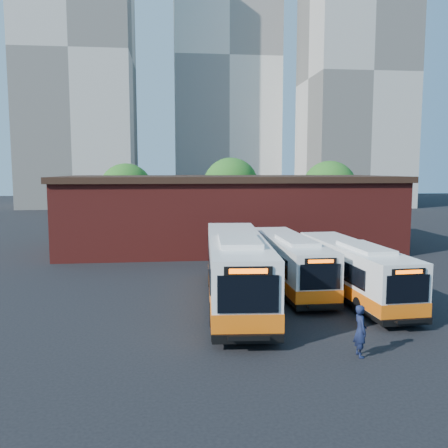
{
  "coord_description": "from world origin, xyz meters",
  "views": [
    {
      "loc": [
        -4.98,
        -21.65,
        6.95
      ],
      "look_at": [
        -1.77,
        7.25,
        3.61
      ],
      "focal_mm": 38.0,
      "sensor_mm": 36.0,
      "label": 1
    }
  ],
  "objects": [
    {
      "name": "tower_right",
      "position": [
        30.0,
        68.0,
        24.34
      ],
      "size": [
        18.0,
        18.0,
        49.2
      ],
      "color": "#B6B1A7",
      "rests_on": "ground"
    },
    {
      "name": "tower_left",
      "position": [
        -22.0,
        72.0,
        27.84
      ],
      "size": [
        20.0,
        18.0,
        56.2
      ],
      "color": "#B6B1A7",
      "rests_on": "ground"
    },
    {
      "name": "tower_center",
      "position": [
        7.0,
        86.0,
        30.34
      ],
      "size": [
        22.0,
        20.0,
        61.2
      ],
      "color": "silver",
      "rests_on": "ground"
    },
    {
      "name": "ground",
      "position": [
        0.0,
        0.0,
        0.0
      ],
      "size": [
        220.0,
        220.0,
        0.0
      ],
      "primitive_type": "plane",
      "color": "black"
    },
    {
      "name": "tree_mid",
      "position": [
        2.0,
        34.0,
        5.08
      ],
      "size": [
        6.56,
        6.56,
        8.36
      ],
      "color": "#382314",
      "rests_on": "ground"
    },
    {
      "name": "tree_east",
      "position": [
        13.0,
        31.0,
        4.83
      ],
      "size": [
        6.24,
        6.24,
        7.96
      ],
      "color": "#382314",
      "rests_on": "ground"
    },
    {
      "name": "transit_worker",
      "position": [
        1.96,
        -5.25,
        0.98
      ],
      "size": [
        0.48,
        0.73,
        1.96
      ],
      "primitive_type": "imported",
      "rotation": [
        0.0,
        0.0,
        1.55
      ],
      "color": "#131B38",
      "rests_on": "ground"
    },
    {
      "name": "depot_building",
      "position": [
        0.0,
        20.0,
        3.26
      ],
      "size": [
        28.6,
        12.6,
        6.4
      ],
      "color": "maroon",
      "rests_on": "ground"
    },
    {
      "name": "bus_midwest",
      "position": [
        -1.68,
        2.26,
        1.69
      ],
      "size": [
        3.72,
        13.78,
        3.71
      ],
      "rotation": [
        0.0,
        0.0,
        -0.07
      ],
      "color": "white",
      "rests_on": "ground"
    },
    {
      "name": "tree_west",
      "position": [
        -10.0,
        32.0,
        4.64
      ],
      "size": [
        6.0,
        6.0,
        7.65
      ],
      "color": "#382314",
      "rests_on": "ground"
    },
    {
      "name": "bus_mideast",
      "position": [
        1.92,
        5.27,
        1.42
      ],
      "size": [
        2.57,
        11.53,
        3.13
      ],
      "rotation": [
        0.0,
        0.0,
        0.02
      ],
      "color": "white",
      "rests_on": "ground"
    },
    {
      "name": "bus_east",
      "position": [
        4.76,
        2.63,
        1.41
      ],
      "size": [
        2.93,
        11.47,
        3.1
      ],
      "rotation": [
        0.0,
        0.0,
        0.05
      ],
      "color": "white",
      "rests_on": "ground"
    }
  ]
}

